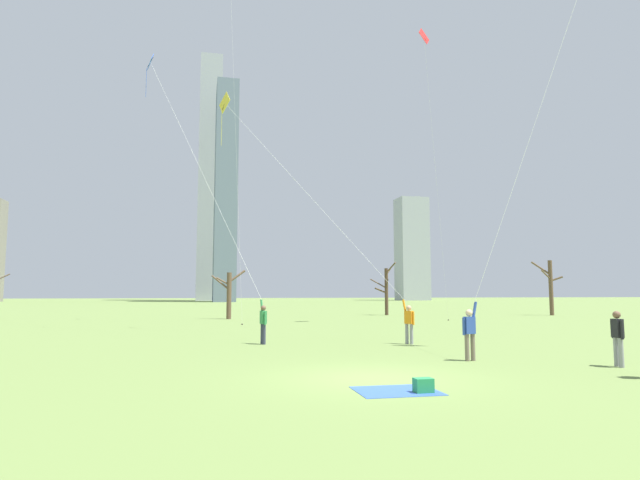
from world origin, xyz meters
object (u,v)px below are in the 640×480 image
bystander_watching_nearby (618,336)px  bare_tree_center (386,289)px  kite_flyer_far_back_yellow (349,251)px  picnic_spot (412,388)px  bare_tree_left_of_center (550,286)px  kite_flyer_midfield_center_blue (233,253)px  kite_flyer_foreground_right_green (514,194)px  distant_kite_high_overhead_red (426,55)px  bare_tree_leftmost (229,293)px

bystander_watching_nearby → bare_tree_center: size_ratio=0.32×
kite_flyer_far_back_yellow → picnic_spot: (-2.19, -12.61, -4.00)m
bare_tree_left_of_center → bare_tree_center: (-15.23, 3.85, -0.35)m
kite_flyer_midfield_center_blue → kite_flyer_foreground_right_green: size_ratio=0.85×
picnic_spot → distant_kite_high_overhead_red: bearing=64.5°
kite_flyer_midfield_center_blue → distant_kite_high_overhead_red: size_ratio=0.79×
picnic_spot → bare_tree_leftmost: 33.26m
kite_flyer_foreground_right_green → bare_tree_leftmost: (-7.95, 28.52, -3.33)m
bare_tree_left_of_center → bare_tree_leftmost: bearing=-179.1°
distant_kite_high_overhead_red → picnic_spot: size_ratio=11.74×
kite_flyer_midfield_center_blue → distant_kite_high_overhead_red: (14.27, 9.98, 15.49)m
picnic_spot → bare_tree_leftmost: bearing=93.9°
kite_flyer_foreground_right_green → bare_tree_leftmost: size_ratio=4.88×
distant_kite_high_overhead_red → bare_tree_center: (1.80, 14.04, -16.97)m
kite_flyer_midfield_center_blue → bystander_watching_nearby: size_ratio=10.40×
bare_tree_leftmost → bare_tree_center: bare_tree_center is taller
kite_flyer_midfield_center_blue → bare_tree_leftmost: (0.86, 19.72, -1.84)m
kite_flyer_foreground_right_green → bare_tree_center: 33.75m
kite_flyer_foreground_right_green → bare_tree_left_of_center: bearing=52.2°
distant_kite_high_overhead_red → bare_tree_leftmost: distant_kite_high_overhead_red is taller
distant_kite_high_overhead_red → kite_flyer_foreground_right_green: bearing=-106.2°
bystander_watching_nearby → kite_flyer_midfield_center_blue: bearing=133.4°
kite_flyer_far_back_yellow → bare_tree_leftmost: bearing=102.2°
bare_tree_left_of_center → bare_tree_leftmost: 30.45m
bystander_watching_nearby → kite_flyer_far_back_yellow: bearing=116.8°
bystander_watching_nearby → bare_tree_center: bare_tree_center is taller
kite_flyer_far_back_yellow → bystander_watching_nearby: bearing=-63.2°
kite_flyer_far_back_yellow → bystander_watching_nearby: 11.99m
kite_flyer_foreground_right_green → kite_flyer_far_back_yellow: bearing=113.6°
kite_flyer_midfield_center_blue → bare_tree_leftmost: kite_flyer_midfield_center_blue is taller
kite_flyer_far_back_yellow → bare_tree_left_of_center: size_ratio=2.73×
bare_tree_left_of_center → bare_tree_center: bearing=165.8°
bystander_watching_nearby → bare_tree_leftmost: 32.33m
picnic_spot → bare_tree_left_of_center: (28.19, 33.57, 2.74)m
kite_flyer_far_back_yellow → distant_kite_high_overhead_red: bearing=50.2°
picnic_spot → kite_flyer_far_back_yellow: bearing=80.1°
distant_kite_high_overhead_red → picnic_spot: bearing=-115.5°
distant_kite_high_overhead_red → kite_flyer_midfield_center_blue: bearing=-145.0°
kite_flyer_far_back_yellow → kite_flyer_foreground_right_green: 8.85m
picnic_spot → bare_tree_center: 39.68m
kite_flyer_foreground_right_green → bystander_watching_nearby: (1.70, -2.30, -4.55)m
kite_flyer_foreground_right_green → picnic_spot: kite_flyer_foreground_right_green is taller
bare_tree_center → kite_flyer_midfield_center_blue: bearing=-123.8°
bystander_watching_nearby → bare_tree_leftmost: (-9.65, 30.83, 1.23)m
bare_tree_leftmost → bare_tree_center: (15.21, 4.31, 0.35)m
kite_flyer_foreground_right_green → bare_tree_leftmost: 29.80m
bare_tree_left_of_center → bare_tree_center: bare_tree_left_of_center is taller
bystander_watching_nearby → bare_tree_center: bearing=81.0°
kite_flyer_foreground_right_green → kite_flyer_midfield_center_blue: bearing=135.0°
kite_flyer_far_back_yellow → kite_flyer_foreground_right_green: size_ratio=0.72×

